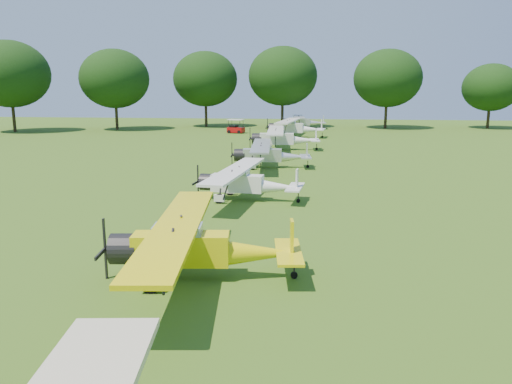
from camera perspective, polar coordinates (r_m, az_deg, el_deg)
ground at (r=26.18m, az=-1.31°, el=-1.86°), size 160.00×160.00×0.00m
tree_belt at (r=25.41m, az=6.97°, el=15.89°), size 137.36×130.27×14.52m
aircraft_2 at (r=16.42m, az=-6.88°, el=-5.90°), size 6.56×10.42×2.05m
aircraft_3 at (r=27.83m, az=-1.25°, el=1.31°), size 6.10×9.72×1.91m
aircraft_4 at (r=39.56m, az=1.42°, el=4.47°), size 6.36×10.13×1.99m
aircraft_5 at (r=51.34m, az=3.00°, el=6.30°), size 7.22×11.50×2.26m
aircraft_6 at (r=65.11m, az=4.31°, el=7.48°), size 7.59×12.08×2.37m
aircraft_7 at (r=79.09m, az=5.34°, el=8.11°), size 6.83×10.89×2.14m
golf_cart at (r=71.07m, az=-2.36°, el=7.26°), size 2.54×1.93×1.93m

